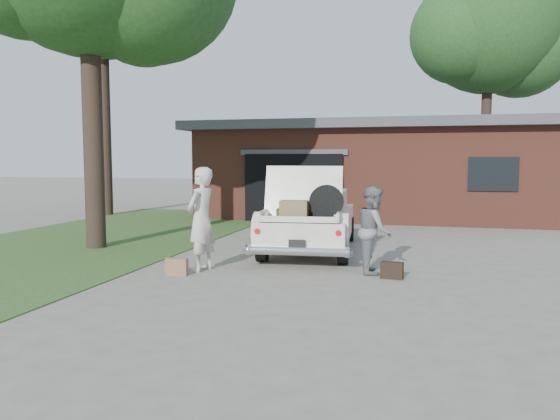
# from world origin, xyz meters

# --- Properties ---
(ground) EXTENTS (90.00, 90.00, 0.00)m
(ground) POSITION_xyz_m (0.00, 0.00, 0.00)
(ground) COLOR gray
(ground) RESTS_ON ground
(grass_strip) EXTENTS (6.00, 16.00, 0.02)m
(grass_strip) POSITION_xyz_m (-5.50, 3.00, 0.01)
(grass_strip) COLOR #2D4C1E
(grass_strip) RESTS_ON ground
(house) EXTENTS (12.80, 7.80, 3.30)m
(house) POSITION_xyz_m (0.98, 11.47, 1.67)
(house) COLOR brown
(house) RESTS_ON ground
(tree_right) EXTENTS (7.07, 6.15, 11.06)m
(tree_right) POSITION_xyz_m (5.26, 17.01, 7.64)
(tree_right) COLOR #38281E
(tree_right) RESTS_ON ground
(sedan) EXTENTS (2.21, 4.80, 1.90)m
(sedan) POSITION_xyz_m (0.13, 2.79, 0.69)
(sedan) COLOR white
(sedan) RESTS_ON ground
(woman_left) EXTENTS (0.57, 0.76, 1.89)m
(woman_left) POSITION_xyz_m (-1.35, 0.11, 0.94)
(woman_left) COLOR beige
(woman_left) RESTS_ON ground
(woman_right) EXTENTS (0.70, 0.84, 1.55)m
(woman_right) POSITION_xyz_m (1.70, 0.73, 0.78)
(woman_right) COLOR slate
(woman_right) RESTS_ON ground
(suitcase_left) EXTENTS (0.39, 0.14, 0.30)m
(suitcase_left) POSITION_xyz_m (-1.61, -0.37, 0.15)
(suitcase_left) COLOR #8C6647
(suitcase_left) RESTS_ON ground
(suitcase_right) EXTENTS (0.39, 0.18, 0.29)m
(suitcase_right) POSITION_xyz_m (2.05, 0.28, 0.15)
(suitcase_right) COLOR black
(suitcase_right) RESTS_ON ground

